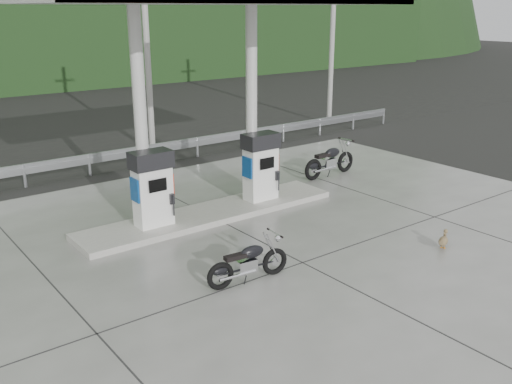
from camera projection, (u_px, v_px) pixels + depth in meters
ground at (273, 248)px, 12.67m from camera, size 160.00×160.00×0.00m
forecourt_apron at (273, 248)px, 12.66m from camera, size 18.00×14.00×0.02m
pump_island at (211, 214)px, 14.53m from camera, size 7.00×1.40×0.15m
gas_pump_left at (152, 189)px, 13.30m from camera, size 0.95×0.55×1.80m
gas_pump_right at (261, 167)px, 15.15m from camera, size 0.95×0.55×1.80m
canopy_column_left at (140, 118)px, 13.11m from camera, size 0.30×0.30×5.00m
canopy_column_right at (251, 105)px, 14.96m from camera, size 0.30×0.30×5.00m
guardrail at (118, 149)px, 18.50m from camera, size 26.00×0.16×1.42m
road at (80, 150)px, 21.36m from camera, size 60.00×7.00×0.01m
utility_pole_b at (147, 41)px, 19.77m from camera, size 0.22×0.22×8.00m
utility_pole_c at (332, 34)px, 24.96m from camera, size 0.22×0.22×8.00m
motorcycle_left at (248, 263)px, 10.97m from camera, size 1.71×0.68×0.79m
motorcycle_right at (330, 161)px, 17.93m from camera, size 2.03×0.73×0.95m
duck at (443, 241)px, 12.55m from camera, size 0.48×0.31×0.34m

